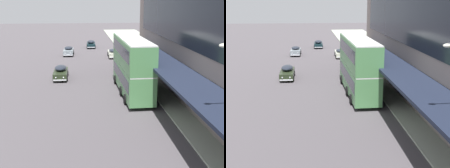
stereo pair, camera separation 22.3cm
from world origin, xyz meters
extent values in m
cube|color=#4F8A51|center=(3.92, 22.38, 1.66)|extent=(2.63, 11.43, 2.61)
cube|color=black|center=(3.92, 22.38, 1.97)|extent=(2.66, 10.52, 1.15)
cube|color=silver|center=(3.92, 22.38, 3.01)|extent=(2.53, 11.43, 0.12)
cube|color=#4F8A51|center=(3.92, 22.38, 4.37)|extent=(2.63, 11.43, 2.61)
cube|color=black|center=(3.92, 22.38, 4.68)|extent=(2.66, 10.52, 1.15)
cube|color=silver|center=(3.92, 22.38, 5.72)|extent=(2.53, 11.43, 0.12)
cube|color=black|center=(3.83, 28.11, 5.42)|extent=(1.22, 0.08, 0.36)
cylinder|color=black|center=(2.64, 26.23, 0.50)|extent=(0.27, 1.00, 1.00)
cylinder|color=black|center=(5.08, 26.27, 0.50)|extent=(0.27, 1.00, 1.00)
cylinder|color=black|center=(2.76, 18.83, 0.50)|extent=(0.27, 1.00, 1.00)
cylinder|color=black|center=(5.20, 18.87, 0.50)|extent=(0.27, 1.00, 1.00)
cylinder|color=black|center=(2.72, 21.50, 0.50)|extent=(0.27, 1.00, 1.00)
cylinder|color=black|center=(5.16, 21.54, 0.50)|extent=(0.27, 1.00, 1.00)
cube|color=#242D1B|center=(-3.84, 29.41, 0.62)|extent=(1.63, 4.51, 0.79)
ellipsoid|color=#1E232D|center=(-3.84, 29.64, 1.31)|extent=(1.43, 2.48, 0.64)
cube|color=silver|center=(-3.83, 27.11, 0.37)|extent=(1.54, 0.12, 0.14)
cube|color=silver|center=(-3.84, 31.71, 0.37)|extent=(1.54, 0.12, 0.14)
sphere|color=silver|center=(-3.38, 27.14, 0.67)|extent=(0.18, 0.18, 0.18)
sphere|color=silver|center=(-4.28, 27.14, 0.67)|extent=(0.18, 0.18, 0.18)
cylinder|color=black|center=(-3.02, 28.02, 0.32)|extent=(0.14, 0.64, 0.64)
cylinder|color=black|center=(-4.65, 28.01, 0.32)|extent=(0.14, 0.64, 0.64)
cylinder|color=black|center=(-3.03, 30.81, 0.32)|extent=(0.14, 0.64, 0.64)
cylinder|color=black|center=(-4.65, 30.81, 0.32)|extent=(0.14, 0.64, 0.64)
cube|color=beige|center=(4.24, 43.32, 0.59)|extent=(1.85, 4.36, 0.73)
ellipsoid|color=#1E232D|center=(4.24, 43.10, 1.19)|extent=(1.60, 2.41, 0.52)
cube|color=silver|center=(4.28, 45.54, 0.37)|extent=(1.68, 0.15, 0.14)
cube|color=silver|center=(4.20, 41.11, 0.37)|extent=(1.68, 0.15, 0.14)
sphere|color=silver|center=(3.80, 45.52, 0.64)|extent=(0.18, 0.18, 0.18)
sphere|color=silver|center=(4.77, 45.50, 0.64)|extent=(0.18, 0.18, 0.18)
cylinder|color=black|center=(3.38, 44.68, 0.32)|extent=(0.15, 0.64, 0.64)
cylinder|color=black|center=(5.15, 44.65, 0.32)|extent=(0.15, 0.64, 0.64)
cylinder|color=black|center=(3.33, 42.00, 0.32)|extent=(0.15, 0.64, 0.64)
cylinder|color=black|center=(5.10, 41.96, 0.32)|extent=(0.15, 0.64, 0.64)
cube|color=gray|center=(-3.41, 45.94, 0.63)|extent=(1.72, 4.05, 0.82)
ellipsoid|color=#1E232D|center=(-3.41, 46.15, 1.27)|extent=(1.49, 2.24, 0.51)
cube|color=silver|center=(-3.46, 43.89, 0.37)|extent=(1.55, 0.15, 0.14)
cube|color=silver|center=(-3.36, 48.00, 0.37)|extent=(1.55, 0.15, 0.14)
sphere|color=silver|center=(-3.01, 43.91, 0.68)|extent=(0.18, 0.18, 0.18)
sphere|color=silver|center=(-3.91, 43.93, 0.68)|extent=(0.18, 0.18, 0.18)
cylinder|color=black|center=(-2.62, 44.68, 0.32)|extent=(0.15, 0.64, 0.64)
cylinder|color=black|center=(-4.26, 44.72, 0.32)|extent=(0.15, 0.64, 0.64)
cylinder|color=black|center=(-2.57, 47.17, 0.32)|extent=(0.15, 0.64, 0.64)
cylinder|color=black|center=(-4.20, 47.21, 0.32)|extent=(0.15, 0.64, 0.64)
cube|color=black|center=(0.83, 54.47, 0.58)|extent=(1.73, 4.30, 0.72)
ellipsoid|color=#1E232D|center=(0.83, 54.26, 1.22)|extent=(1.49, 2.38, 0.63)
cube|color=silver|center=(0.88, 56.65, 0.37)|extent=(1.56, 0.15, 0.14)
cube|color=silver|center=(0.78, 52.29, 0.37)|extent=(1.56, 0.15, 0.14)
sphere|color=silver|center=(0.43, 56.63, 0.63)|extent=(0.18, 0.18, 0.18)
sphere|color=silver|center=(1.33, 56.61, 0.63)|extent=(0.18, 0.18, 0.18)
cylinder|color=black|center=(0.04, 55.81, 0.32)|extent=(0.15, 0.64, 0.64)
cylinder|color=black|center=(1.68, 55.78, 0.32)|extent=(0.15, 0.64, 0.64)
cylinder|color=black|center=(-0.02, 53.16, 0.32)|extent=(0.15, 0.64, 0.64)
cylinder|color=black|center=(1.62, 53.13, 0.32)|extent=(0.15, 0.64, 0.64)
ellipsoid|color=silver|center=(5.65, 5.84, 7.41)|extent=(0.44, 0.28, 0.20)
camera|label=1|loc=(-1.28, -8.68, 9.61)|focal=50.00mm
camera|label=2|loc=(-1.06, -8.70, 9.61)|focal=50.00mm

